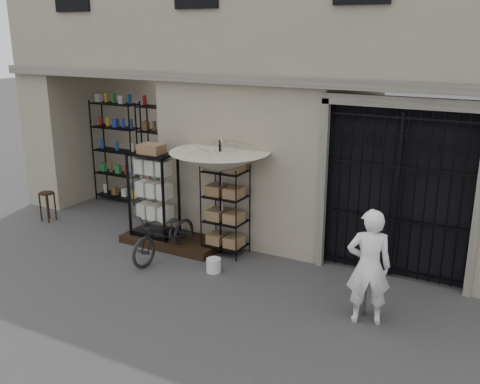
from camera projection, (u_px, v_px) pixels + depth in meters
The scene contains 14 objects.
ground at pixel (242, 306), 8.23m from camera, with size 80.00×80.00×0.00m, color black.
main_building at pixel (340, 8), 10.32m from camera, with size 14.00×4.00×9.00m, color gray.
shop_recess at pixel (127, 148), 12.22m from camera, with size 3.00×1.70×3.00m, color black.
shop_shelving at pixel (140, 155), 12.74m from camera, with size 2.70×0.50×2.50m, color black.
iron_gate at pixel (399, 191), 8.92m from camera, with size 2.50×0.21×3.00m.
step_platform at pixel (173, 241), 10.62m from camera, with size 2.00×0.90×0.15m, color black.
display_cabinet at pixel (154, 199), 10.51m from camera, with size 0.89×0.62×1.80m.
wire_rack at pixel (225, 211), 9.98m from camera, with size 0.86×0.70×1.72m.
market_umbrella at pixel (220, 157), 9.68m from camera, with size 1.94×1.97×2.62m.
white_bucket at pixel (214, 265), 9.37m from camera, with size 0.26×0.26×0.25m, color silver.
bicycle at pixel (166, 257), 10.03m from camera, with size 0.60×0.90×1.72m, color black.
wooden_stool at pixel (48, 206), 11.89m from camera, with size 0.37×0.37×0.66m.
steel_bollard at pixel (362, 288), 7.87m from camera, with size 0.16×0.16×0.85m, color slate.
shopkeeper at pixel (365, 321), 7.79m from camera, with size 0.63×1.72×0.41m, color white.
Camera 1 is at (3.50, -6.51, 4.03)m, focal length 40.00 mm.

